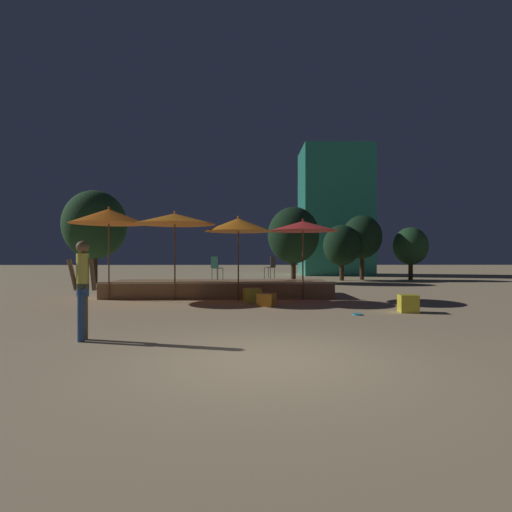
{
  "coord_description": "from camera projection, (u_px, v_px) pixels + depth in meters",
  "views": [
    {
      "loc": [
        -0.25,
        -6.02,
        1.59
      ],
      "look_at": [
        0.0,
        7.93,
        1.57
      ],
      "focal_mm": 28.0,
      "sensor_mm": 36.0,
      "label": 1
    }
  ],
  "objects": [
    {
      "name": "wooden_deck",
      "position": [
        219.0,
        289.0,
        15.67
      ],
      "size": [
        8.53,
        2.8,
        0.64
      ],
      "color": "olive",
      "rests_on": "ground"
    },
    {
      "name": "bistro_chair_0",
      "position": [
        216.0,
        266.0,
        15.46
      ],
      "size": [
        0.48,
        0.48,
        0.9
      ],
      "rotation": [
        0.0,
        0.0,
        2.51
      ],
      "color": "#1E4C47",
      "rests_on": "wooden_deck"
    },
    {
      "name": "bistro_chair_1",
      "position": [
        271.0,
        265.0,
        16.29
      ],
      "size": [
        0.48,
        0.48,
        0.9
      ],
      "rotation": [
        0.0,
        0.0,
        4.07
      ],
      "color": "#47474C",
      "rests_on": "wooden_deck"
    },
    {
      "name": "background_tree_1",
      "position": [
        411.0,
        246.0,
        25.56
      ],
      "size": [
        2.18,
        2.18,
        3.39
      ],
      "color": "#3D2B1C",
      "rests_on": "ground"
    },
    {
      "name": "patio_umbrella_0",
      "position": [
        175.0,
        219.0,
        14.14
      ],
      "size": [
        2.88,
        2.88,
        3.15
      ],
      "color": "brown",
      "rests_on": "ground"
    },
    {
      "name": "background_tree_4",
      "position": [
        293.0,
        235.0,
        23.02
      ],
      "size": [
        2.96,
        2.96,
        4.38
      ],
      "color": "#3D2B1C",
      "rests_on": "ground"
    },
    {
      "name": "patio_umbrella_3",
      "position": [
        109.0,
        216.0,
        14.14
      ],
      "size": [
        2.69,
        2.69,
        3.32
      ],
      "color": "brown",
      "rests_on": "ground"
    },
    {
      "name": "background_tree_2",
      "position": [
        95.0,
        225.0,
        21.91
      ],
      "size": [
        3.42,
        3.42,
        5.16
      ],
      "color": "#3D2B1C",
      "rests_on": "ground"
    },
    {
      "name": "cube_seat_2",
      "position": [
        267.0,
        300.0,
        12.47
      ],
      "size": [
        0.65,
        0.65,
        0.4
      ],
      "rotation": [
        0.0,
        0.0,
        -0.39
      ],
      "color": "orange",
      "rests_on": "ground"
    },
    {
      "name": "cube_seat_0",
      "position": [
        252.0,
        295.0,
        13.5
      ],
      "size": [
        0.64,
        0.64,
        0.46
      ],
      "rotation": [
        0.0,
        0.0,
        0.21
      ],
      "color": "yellow",
      "rests_on": "ground"
    },
    {
      "name": "frisbee_disc",
      "position": [
        357.0,
        314.0,
        10.61
      ],
      "size": [
        0.27,
        0.27,
        0.03
      ],
      "color": "#33B2D8",
      "rests_on": "ground"
    },
    {
      "name": "person_1",
      "position": [
        83.0,
        285.0,
        7.42
      ],
      "size": [
        0.54,
        0.31,
        1.86
      ],
      "rotation": [
        0.0,
        0.0,
        1.65
      ],
      "color": "#2D4C7F",
      "rests_on": "ground"
    },
    {
      "name": "cube_seat_1",
      "position": [
        408.0,
        303.0,
        11.12
      ],
      "size": [
        0.54,
        0.54,
        0.49
      ],
      "rotation": [
        0.0,
        0.0,
        -0.12
      ],
      "color": "yellow",
      "rests_on": "ground"
    },
    {
      "name": "ground_plane",
      "position": [
        265.0,
        360.0,
        6.03
      ],
      "size": [
        120.0,
        120.0,
        0.0
      ],
      "primitive_type": "plane",
      "color": "tan"
    },
    {
      "name": "patio_umbrella_2",
      "position": [
        238.0,
        225.0,
        13.82
      ],
      "size": [
        2.35,
        2.35,
        2.96
      ],
      "color": "brown",
      "rests_on": "ground"
    },
    {
      "name": "patio_umbrella_1",
      "position": [
        303.0,
        226.0,
        14.26
      ],
      "size": [
        2.48,
        2.48,
        2.89
      ],
      "color": "brown",
      "rests_on": "ground"
    },
    {
      "name": "distant_building",
      "position": [
        335.0,
        212.0,
        32.91
      ],
      "size": [
        5.5,
        4.71,
        10.35
      ],
      "color": "teal",
      "rests_on": "ground"
    },
    {
      "name": "background_tree_3",
      "position": [
        342.0,
        245.0,
        25.16
      ],
      "size": [
        2.34,
        2.34,
        3.51
      ],
      "color": "#3D2B1C",
      "rests_on": "ground"
    },
    {
      "name": "background_tree_0",
      "position": [
        362.0,
        237.0,
        25.93
      ],
      "size": [
        2.56,
        2.56,
        4.19
      ],
      "color": "#3D2B1C",
      "rests_on": "ground"
    }
  ]
}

